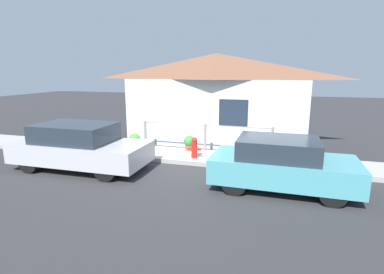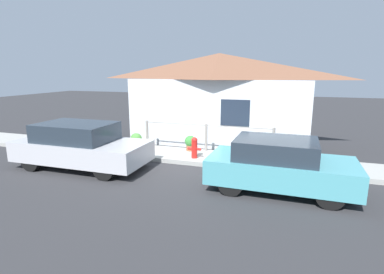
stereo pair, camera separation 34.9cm
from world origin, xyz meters
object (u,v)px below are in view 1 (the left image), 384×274
at_px(car_right, 281,164).
at_px(fire_hydrant, 194,147).
at_px(potted_plant_corner, 278,152).
at_px(car_left, 80,146).
at_px(potted_plant_by_fence, 134,140).
at_px(potted_plant_near_hydrant, 189,143).

distance_m(car_right, fire_hydrant, 3.28).
xyz_separation_m(car_right, potted_plant_corner, (-0.07, 2.15, -0.26)).
bearing_deg(car_left, potted_plant_by_fence, 72.52).
bearing_deg(fire_hydrant, car_left, -152.95).
bearing_deg(potted_plant_near_hydrant, car_right, -37.95).
xyz_separation_m(fire_hydrant, potted_plant_corner, (2.75, 0.48, -0.10)).
relative_size(potted_plant_near_hydrant, potted_plant_by_fence, 1.00).
height_order(car_left, car_right, car_left).
relative_size(car_right, potted_plant_by_fence, 6.57).
height_order(potted_plant_near_hydrant, potted_plant_by_fence, potted_plant_by_fence).
bearing_deg(potted_plant_near_hydrant, potted_plant_by_fence, -174.06).
xyz_separation_m(car_left, potted_plant_near_hydrant, (2.85, 2.54, -0.27)).
xyz_separation_m(fire_hydrant, potted_plant_near_hydrant, (-0.43, 0.86, -0.07)).
distance_m(fire_hydrant, potted_plant_near_hydrant, 0.97).
relative_size(car_left, car_right, 1.15).
distance_m(potted_plant_near_hydrant, potted_plant_corner, 3.21).
bearing_deg(fire_hydrant, car_right, -30.71).
xyz_separation_m(car_right, potted_plant_by_fence, (-5.38, 2.31, -0.24)).
bearing_deg(potted_plant_corner, fire_hydrant, -170.14).
height_order(car_right, potted_plant_corner, car_right).
distance_m(car_left, fire_hydrant, 3.69).
xyz_separation_m(car_left, fire_hydrant, (3.28, 1.67, -0.20)).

